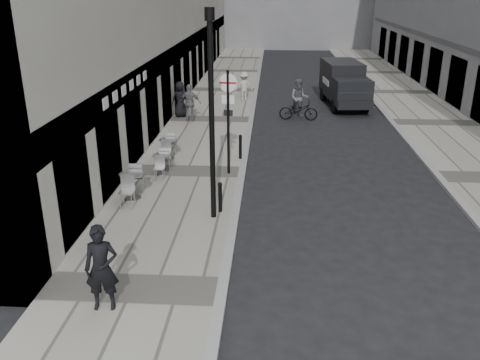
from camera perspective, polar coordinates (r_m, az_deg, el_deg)
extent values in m
cube|color=#9B978C|center=(25.82, -3.24, 6.75)|extent=(4.00, 60.00, 0.12)
cube|color=#9B978C|center=(26.86, 20.90, 5.96)|extent=(4.00, 60.00, 0.12)
imported|color=black|center=(10.84, -15.28, -9.53)|extent=(0.74, 0.54, 1.88)
cylinder|color=black|center=(17.67, -1.33, 6.35)|extent=(0.09, 0.09, 3.66)
cylinder|color=white|center=(17.37, -1.37, 10.86)|extent=(0.63, 0.11, 0.63)
cube|color=#B21414|center=(17.35, -1.38, 10.85)|extent=(0.57, 0.08, 0.06)
cube|color=white|center=(17.51, -1.34, 9.03)|extent=(0.44, 0.08, 0.29)
cylinder|color=black|center=(13.91, -3.19, 6.36)|extent=(0.15, 0.15, 5.59)
cylinder|color=black|center=(13.47, -3.44, 18.12)|extent=(0.26, 0.26, 0.33)
cylinder|color=black|center=(19.62, 0.04, 3.67)|extent=(0.12, 0.12, 0.89)
cylinder|color=black|center=(15.01, -2.25, -2.03)|extent=(0.12, 0.12, 0.87)
cylinder|color=black|center=(27.82, 10.59, 8.15)|extent=(0.34, 0.77, 0.75)
cylinder|color=black|center=(28.23, 13.90, 8.08)|extent=(0.34, 0.77, 0.75)
cylinder|color=black|center=(30.88, 9.33, 9.49)|extent=(0.34, 0.77, 0.75)
cylinder|color=black|center=(31.25, 12.35, 9.42)|extent=(0.34, 0.77, 0.75)
cube|color=black|center=(30.14, 11.30, 11.18)|extent=(2.21, 3.55, 1.88)
cube|color=black|center=(27.77, 12.43, 9.68)|extent=(2.04, 1.87, 1.32)
cube|color=#1E2328|center=(27.03, 12.85, 10.15)|extent=(1.67, 0.49, 0.69)
imported|color=black|center=(26.06, 6.57, 7.79)|extent=(1.97, 0.81, 1.01)
imported|color=#58585D|center=(25.93, 6.63, 9.12)|extent=(0.98, 0.79, 1.91)
imported|color=slate|center=(25.15, -5.64, 8.60)|extent=(1.09, 0.48, 1.84)
imported|color=beige|center=(29.82, 0.44, 10.48)|extent=(1.19, 0.86, 1.66)
imported|color=black|center=(26.18, -6.71, 8.99)|extent=(1.03, 0.87, 1.79)
cylinder|color=#A8A8AA|center=(16.39, -11.85, -2.01)|extent=(0.49, 0.49, 0.03)
cylinder|color=#A8A8AA|center=(16.24, -11.96, -0.70)|extent=(0.07, 0.07, 0.82)
cylinder|color=#A8A8AA|center=(16.10, -12.07, 0.66)|extent=(0.78, 0.78, 0.03)
cylinder|color=#B5B5B7|center=(18.33, -8.63, 0.72)|extent=(0.41, 0.41, 0.03)
cylinder|color=#B5B5B7|center=(18.22, -8.69, 1.73)|extent=(0.06, 0.06, 0.70)
cylinder|color=#B5B5B7|center=(18.11, -8.75, 2.77)|extent=(0.66, 0.66, 0.03)
cylinder|color=#AEAEB0|center=(19.95, -7.95, 2.45)|extent=(0.44, 0.44, 0.03)
cylinder|color=#AEAEB0|center=(19.83, -8.00, 3.46)|extent=(0.06, 0.06, 0.75)
cylinder|color=#AEAEB0|center=(19.72, -8.06, 4.50)|extent=(0.71, 0.71, 0.03)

